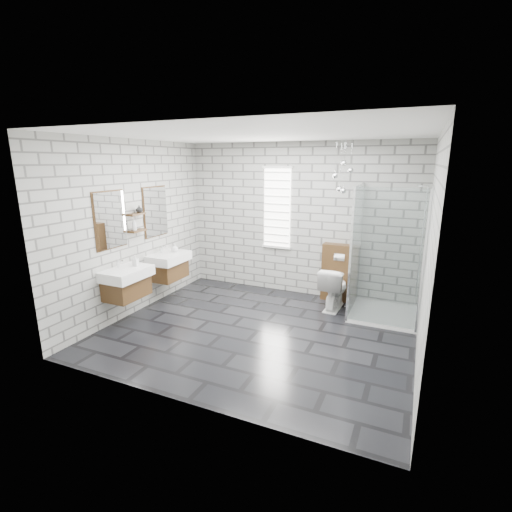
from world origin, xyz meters
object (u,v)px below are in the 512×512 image
Objects in this scene: toilet at (334,288)px; shower_enclosure at (378,287)px; vanity_left at (125,274)px; cistern_panel at (339,273)px; vanity_right at (167,259)px.

shower_enclosure is at bearing 173.73° from toilet.
vanity_left reaches higher than cistern_panel.
vanity_right is 2.85m from toilet.
shower_enclosure reaches higher than vanity_right.
toilet is at bearing 171.06° from shower_enclosure.
toilet is (-0.70, 0.11, -0.15)m from shower_enclosure.
shower_enclosure is (3.41, 1.70, -0.25)m from vanity_left.
cistern_panel is (2.71, 1.22, -0.26)m from vanity_right.
toilet is (0.00, -0.41, -0.15)m from cistern_panel.
shower_enclosure is at bearing 11.60° from vanity_right.
vanity_right is at bearing -155.80° from cistern_panel.
cistern_panel is at bearing 24.20° from vanity_right.
shower_enclosure reaches higher than toilet.
shower_enclosure is 2.89× the size of toilet.
vanity_right reaches higher than toilet.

